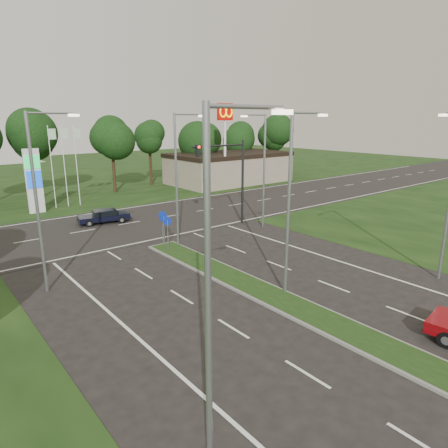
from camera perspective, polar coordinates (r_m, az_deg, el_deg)
ground at (r=17.25m, az=22.21°, el=-16.49°), size 160.00×160.00×0.00m
verge_far at (r=63.62m, az=-26.58°, el=5.49°), size 160.00×50.00×0.02m
cross_road at (r=34.50m, az=-14.85°, el=-0.17°), size 160.00×12.00×0.02m
median_kerb at (r=19.11m, az=11.54°, el=-12.20°), size 2.00×26.00×0.12m
commercial_building at (r=55.77m, az=0.74°, el=8.02°), size 16.00×9.00×4.00m
streetlight_median_near at (r=19.45m, az=9.67°, el=4.05°), size 2.53×0.22×9.00m
streetlight_median_far at (r=27.02m, az=-6.49°, el=7.16°), size 2.53×0.22×9.00m
streetlight_left_near at (r=9.06m, az=-1.28°, el=-8.43°), size 2.53×0.22×9.00m
streetlight_left_far at (r=21.51m, az=-24.81°, el=3.91°), size 2.53×0.22×9.00m
streetlight_right_far at (r=31.86m, az=5.52°, el=8.36°), size 2.53×0.22×9.00m
traffic_signal at (r=32.31m, az=0.94°, el=7.75°), size 5.10×0.42×7.00m
median_signs at (r=27.50m, az=-8.49°, el=0.07°), size 1.16×1.76×2.38m
gas_pylon at (r=41.15m, az=-25.27°, el=5.83°), size 5.80×1.26×8.00m
mcdonalds_sign at (r=49.72m, az=0.16°, el=14.10°), size 2.20×0.47×10.40m
treeline_far at (r=48.48m, az=-23.30°, el=11.54°), size 6.00×6.00×9.90m
navy_sedan at (r=35.41m, az=-16.78°, el=1.09°), size 4.39×2.49×1.14m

